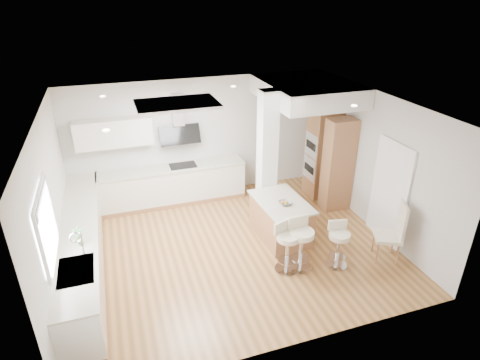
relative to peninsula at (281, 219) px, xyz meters
name	(u,v)px	position (x,y,z in m)	size (l,w,h in m)	color
ground	(233,248)	(-1.02, -0.08, -0.41)	(6.00, 6.00, 0.00)	#A7733E
ceiling	(233,248)	(-1.02, -0.08, -0.41)	(6.00, 5.00, 0.02)	white
wall_back	(200,138)	(-1.02, 2.42, 0.99)	(6.00, 0.04, 2.80)	beige
wall_left	(52,210)	(-4.02, -0.08, 0.99)	(0.04, 5.00, 2.80)	beige
wall_right	(375,163)	(1.98, -0.08, 0.99)	(0.04, 5.00, 2.80)	beige
skylight	(178,104)	(-1.81, 0.52, 2.36)	(4.10, 2.10, 0.06)	white
window_left	(46,223)	(-3.98, -0.98, 1.28)	(0.06, 1.28, 1.07)	white
doorway_right	(389,194)	(1.95, -0.68, 0.59)	(0.05, 1.00, 2.10)	#4B423B
counter_left	(83,248)	(-3.72, 0.15, 0.04)	(0.63, 4.50, 1.35)	#A97348
counter_back	(165,176)	(-1.94, 2.14, 0.28)	(3.62, 0.63, 2.50)	#A97348
pillar	(267,157)	(0.03, 0.87, 0.99)	(0.35, 0.35, 2.80)	white
soffit	(307,91)	(1.08, 1.32, 2.19)	(1.78, 2.20, 0.40)	white
oven_column	(328,158)	(1.66, 1.15, 0.64)	(0.63, 1.21, 2.10)	#A97348
peninsula	(281,219)	(0.00, 0.00, 0.00)	(0.97, 1.39, 0.88)	#A97348
bar_stool_a	(287,245)	(-0.32, -1.00, 0.12)	(0.55, 0.55, 0.95)	silver
bar_stool_b	(301,241)	(-0.07, -1.02, 0.15)	(0.47, 0.47, 1.00)	silver
bar_stool_c	(338,242)	(0.60, -1.17, 0.08)	(0.46, 0.46, 0.88)	silver
dining_chair	(394,230)	(1.65, -1.32, 0.21)	(0.60, 0.60, 1.16)	beige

